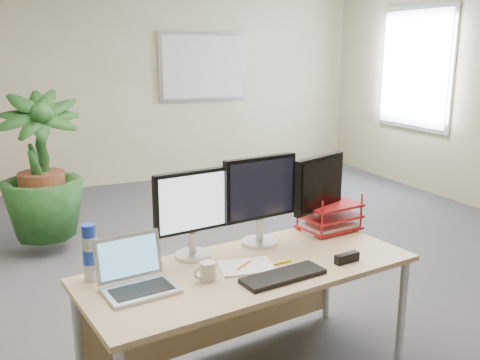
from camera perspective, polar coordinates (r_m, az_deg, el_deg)
name	(u,v)px	position (r m, az deg, el deg)	size (l,w,h in m)	color
floor	(246,309)	(3.92, 0.59, -13.61)	(8.00, 8.00, 0.00)	#404045
back_wall	(118,84)	(7.31, -12.93, 9.97)	(7.00, 0.04, 2.70)	tan
whiteboard	(204,67)	(7.60, -3.88, 11.93)	(1.30, 0.04, 0.95)	#BBBABF
window	(415,69)	(7.35, 18.15, 11.22)	(0.04, 1.30, 1.55)	#BBBABF
desk	(240,285)	(3.00, -0.01, -11.10)	(1.86, 0.98, 0.68)	tan
floor_plant	(41,172)	(5.02, -20.48, 0.83)	(0.84, 0.84, 1.50)	#133614
monitor_left	(192,208)	(2.91, -5.14, -3.03)	(0.44, 0.20, 0.49)	silver
monitor_right	(260,195)	(3.09, 2.16, -1.58)	(0.47, 0.22, 0.53)	silver
monitor_dark	(319,190)	(3.32, 8.44, -1.02)	(0.42, 0.20, 0.49)	silver
laptop	(136,276)	(2.66, -11.07, -10.01)	(0.37, 0.34, 0.24)	silver
keyboard	(283,276)	(2.74, 4.64, -10.17)	(0.45, 0.15, 0.02)	black
coffee_mug	(207,271)	(2.70, -3.54, -9.68)	(0.12, 0.08, 0.09)	silver
spiral_notebook	(246,267)	(2.85, 0.68, -9.22)	(0.28, 0.21, 0.01)	white
orange_pen	(244,265)	(2.85, 0.47, -9.03)	(0.01, 0.01, 0.13)	orange
yellow_highlighter	(282,262)	(2.91, 4.51, -8.74)	(0.01, 0.01, 0.11)	yellow
water_bottle	(90,254)	(2.77, -15.69, -7.59)	(0.07, 0.07, 0.29)	silver
letter_tray	(329,218)	(3.45, 9.47, -4.03)	(0.39, 0.31, 0.17)	#A81416
stapler	(347,258)	(2.97, 11.33, -8.15)	(0.15, 0.04, 0.05)	black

